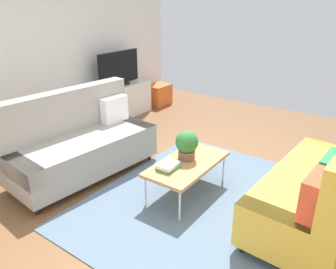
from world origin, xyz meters
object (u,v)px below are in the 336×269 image
tv (119,69)px  potted_plant (187,144)px  coffee_table (187,164)px  tv_console (120,101)px  couch_beige (80,142)px  vase_0 (94,86)px  table_book_0 (168,167)px  storage_trunk (158,95)px  couch_green (323,188)px  bottle_0 (104,85)px

tv → potted_plant: size_ratio=2.83×
coffee_table → tv_console: (1.57, 2.55, -0.07)m
couch_beige → vase_0: bearing=-133.4°
table_book_0 → coffee_table: bearing=-18.6°
tv → potted_plant: tv is taller
potted_plant → tv: bearing=58.8°
storage_trunk → table_book_0: table_book_0 is taller
coffee_table → storage_trunk: bearing=42.6°
potted_plant → vase_0: vase_0 is taller
tv → vase_0: tv is taller
couch_green → tv_console: couch_green is taller
coffee_table → potted_plant: size_ratio=3.11×
coffee_table → tv: (1.57, 2.53, 0.56)m
tv → bottle_0: size_ratio=4.99×
couch_beige → storage_trunk: bearing=-155.5°
couch_green → tv_console: size_ratio=1.39×
couch_beige → couch_green: (0.66, -2.84, 0.01)m
storage_trunk → potted_plant: potted_plant is taller
couch_beige → tv: size_ratio=1.98×
storage_trunk → table_book_0: 3.77m
couch_beige → storage_trunk: couch_beige is taller
storage_trunk → bottle_0: 1.61m
tv_console → bottle_0: bottle_0 is taller
couch_beige → potted_plant: size_ratio=5.59×
couch_beige → potted_plant: 1.44m
storage_trunk → couch_green: bearing=-121.7°
tv_console → table_book_0: bearing=-126.6°
tv → bottle_0: (-0.42, -0.02, -0.21)m
coffee_table → vase_0: vase_0 is taller
tv_console → vase_0: 0.71m
bottle_0 → coffee_table: bearing=-114.6°
tv_console → tv: size_ratio=1.40×
couch_green → tv: 4.18m
tv_console → storage_trunk: tv_console is taller
couch_beige → potted_plant: bearing=114.0°
tv_console → potted_plant: 2.92m
coffee_table → tv_console: 2.99m
coffee_table → bottle_0: bearing=65.4°
tv_console → coffee_table: bearing=-121.5°
potted_plant → table_book_0: (-0.33, 0.03, -0.17)m
storage_trunk → table_book_0: size_ratio=2.17×
couch_beige → tv_console: (1.94, 1.13, -0.12)m
potted_plant → bottle_0: bottle_0 is taller
potted_plant → bottle_0: size_ratio=1.76×
tv → vase_0: size_ratio=5.58×
bottle_0 → couch_beige: bearing=-144.5°
couch_beige → couch_green: bearing=108.8°
storage_trunk → vase_0: (-1.68, 0.15, 0.51)m
couch_green → vase_0: couch_green is taller
couch_green → tv_console: bearing=75.3°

